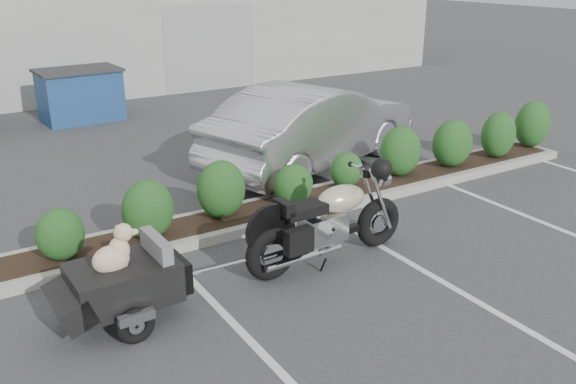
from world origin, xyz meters
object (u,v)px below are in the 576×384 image
motorcycle (329,223)px  sedan (313,126)px  dumpster (80,94)px  pet_trailer (122,281)px

motorcycle → sedan: (2.16, 3.58, 0.24)m
dumpster → motorcycle: bearing=-88.5°
motorcycle → pet_trailer: bearing=178.0°
sedan → dumpster: bearing=6.6°
pet_trailer → dumpster: (2.02, 9.73, 0.16)m
motorcycle → sedan: bearing=57.4°
pet_trailer → motorcycle: bearing=-2.0°
pet_trailer → dumpster: bearing=76.7°
motorcycle → pet_trailer: size_ratio=1.26×
motorcycle → dumpster: size_ratio=1.23×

